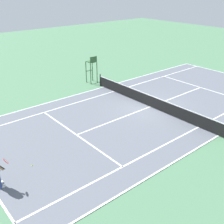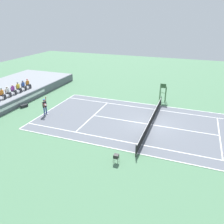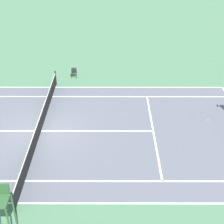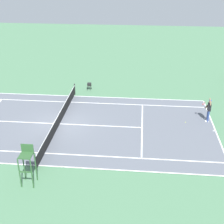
{
  "view_description": "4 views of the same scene",
  "coord_description": "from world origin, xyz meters",
  "px_view_note": "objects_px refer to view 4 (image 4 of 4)",
  "views": [
    {
      "loc": [
        -12.31,
        13.94,
        8.26
      ],
      "look_at": [
        -0.49,
        4.04,
        1.0
      ],
      "focal_mm": 44.15,
      "sensor_mm": 36.0,
      "label": 1
    },
    {
      "loc": [
        -20.38,
        -3.44,
        10.23
      ],
      "look_at": [
        -0.49,
        4.04,
        1.0
      ],
      "focal_mm": 35.81,
      "sensor_mm": 36.0,
      "label": 2
    },
    {
      "loc": [
        15.74,
        4.08,
        10.84
      ],
      "look_at": [
        -0.49,
        4.04,
        1.0
      ],
      "focal_mm": 53.65,
      "sensor_mm": 36.0,
      "label": 3
    },
    {
      "loc": [
        21.21,
        6.09,
        11.77
      ],
      "look_at": [
        -0.49,
        4.04,
        1.0
      ],
      "focal_mm": 50.7,
      "sensor_mm": 36.0,
      "label": 4
    }
  ],
  "objects_px": {
    "tennis_ball": "(185,122)",
    "ball_hopper": "(89,84)",
    "umpire_chair": "(27,160)",
    "tennis_player": "(209,110)"
  },
  "relations": [
    {
      "from": "tennis_ball",
      "to": "ball_hopper",
      "type": "height_order",
      "value": "ball_hopper"
    },
    {
      "from": "tennis_player",
      "to": "ball_hopper",
      "type": "relative_size",
      "value": 2.98
    },
    {
      "from": "ball_hopper",
      "to": "umpire_chair",
      "type": "bearing_deg",
      "value": -4.74
    },
    {
      "from": "umpire_chair",
      "to": "ball_hopper",
      "type": "height_order",
      "value": "umpire_chair"
    },
    {
      "from": "umpire_chair",
      "to": "ball_hopper",
      "type": "distance_m",
      "value": 14.42
    },
    {
      "from": "tennis_ball",
      "to": "umpire_chair",
      "type": "bearing_deg",
      "value": -49.72
    },
    {
      "from": "tennis_ball",
      "to": "umpire_chair",
      "type": "relative_size",
      "value": 0.03
    },
    {
      "from": "umpire_chair",
      "to": "tennis_ball",
      "type": "bearing_deg",
      "value": 130.28
    },
    {
      "from": "tennis_player",
      "to": "umpire_chair",
      "type": "xyz_separation_m",
      "value": [
        8.78,
        -11.54,
        0.56
      ]
    },
    {
      "from": "tennis_ball",
      "to": "ball_hopper",
      "type": "bearing_deg",
      "value": -125.08
    }
  ]
}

